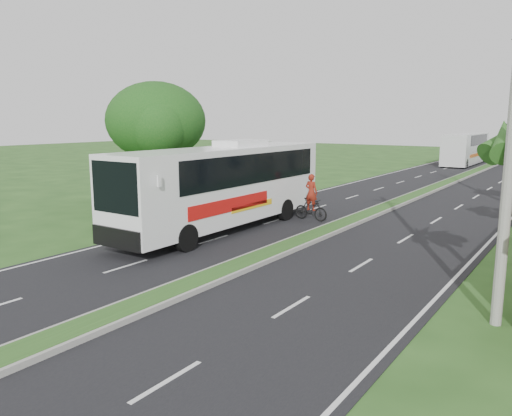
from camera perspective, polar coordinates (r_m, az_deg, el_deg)
The scene contains 8 objects.
ground at distance 16.48m, azimuth -6.55°, elevation -8.69°, with size 180.00×180.00×0.00m, color #264A1B.
road_asphalt at distance 33.75m, azimuth 16.37°, elevation 0.69°, with size 14.00×160.00×0.02m, color black.
median_strip at distance 33.74m, azimuth 16.38°, elevation 0.84°, with size 1.20×160.00×0.18m.
lane_edge_left at distance 36.37m, azimuth 6.32°, elevation 1.67°, with size 0.12×160.00×0.01m, color silver.
shade_tree at distance 31.23m, azimuth -11.47°, elevation 9.42°, with size 6.30×6.00×7.54m.
coach_bus_main at distance 24.02m, azimuth -3.48°, elevation 3.07°, with size 2.88×13.27×4.29m.
coach_bus_far at distance 64.39m, azimuth 22.85°, elevation 6.44°, with size 2.81×12.49×3.63m.
motorcyclist at distance 26.44m, azimuth 6.31°, elevation 0.47°, with size 1.98×0.68×2.48m.
Camera 1 is at (10.34, -11.69, 5.29)m, focal length 35.00 mm.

